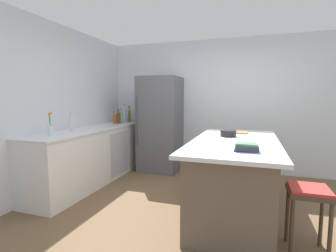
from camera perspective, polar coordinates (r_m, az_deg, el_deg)
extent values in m
plane|color=brown|center=(3.25, 8.40, -20.13)|extent=(7.20, 7.20, 0.00)
cube|color=silver|center=(5.15, 13.10, 4.50)|extent=(6.00, 0.10, 2.60)
cube|color=silver|center=(4.12, -27.15, 3.58)|extent=(0.10, 6.00, 2.60)
cube|color=silver|center=(4.57, -16.51, -6.49)|extent=(0.62, 2.67, 0.91)
cube|color=silver|center=(4.49, -16.69, -0.63)|extent=(0.65, 2.70, 0.03)
cube|color=#B2B5BA|center=(4.68, -10.97, -6.04)|extent=(0.01, 0.60, 0.76)
cube|color=brown|center=(3.34, 14.75, -11.32)|extent=(0.86, 1.96, 0.89)
cube|color=silver|center=(3.23, 14.98, -3.43)|extent=(1.02, 2.16, 0.04)
cube|color=#56565B|center=(5.04, -1.73, 0.44)|extent=(0.76, 0.74, 1.86)
cylinder|color=#4C4C51|center=(4.81, -7.16, 1.22)|extent=(0.02, 0.02, 0.93)
cylinder|color=#473828|center=(2.68, 26.20, -20.17)|extent=(0.04, 0.04, 0.56)
cylinder|color=#473828|center=(2.73, 32.84, -19.96)|extent=(0.04, 0.04, 0.56)
cylinder|color=#473828|center=(2.95, 25.40, -17.61)|extent=(0.04, 0.04, 0.56)
cylinder|color=#473828|center=(3.00, 31.38, -17.51)|extent=(0.04, 0.04, 0.56)
cube|color=#473828|center=(2.72, 29.30, -13.01)|extent=(0.36, 0.36, 0.04)
cube|color=#B2332D|center=(2.71, 29.34, -12.31)|extent=(0.34, 0.34, 0.03)
cylinder|color=silver|center=(4.15, -21.18, -0.99)|extent=(0.05, 0.05, 0.02)
cylinder|color=silver|center=(4.14, -21.26, 1.07)|extent=(0.02, 0.02, 0.28)
cylinder|color=silver|center=(4.09, -20.68, 2.72)|extent=(0.14, 0.02, 0.02)
cylinder|color=silver|center=(3.79, -25.09, -0.95)|extent=(0.08, 0.08, 0.13)
cylinder|color=#4C7F3D|center=(3.79, -25.25, 0.65)|extent=(0.01, 0.03, 0.24)
sphere|color=orange|center=(3.79, -25.33, 2.44)|extent=(0.04, 0.04, 0.04)
cylinder|color=#4C7F3D|center=(3.78, -25.20, 0.69)|extent=(0.01, 0.02, 0.25)
sphere|color=orange|center=(3.77, -25.29, 2.54)|extent=(0.04, 0.04, 0.04)
cylinder|color=#4C7F3D|center=(3.77, -24.99, 0.74)|extent=(0.01, 0.05, 0.25)
sphere|color=orange|center=(3.77, -25.08, 2.65)|extent=(0.04, 0.04, 0.04)
cylinder|color=olive|center=(5.50, -8.76, 2.22)|extent=(0.06, 0.06, 0.25)
cylinder|color=olive|center=(5.50, -8.79, 3.92)|extent=(0.03, 0.03, 0.08)
cylinder|color=black|center=(5.49, -8.80, 4.41)|extent=(0.03, 0.03, 0.01)
cylinder|color=#5B3319|center=(5.46, -9.90, 1.97)|extent=(0.06, 0.06, 0.21)
cylinder|color=#5B3319|center=(5.45, -9.93, 3.40)|extent=(0.03, 0.03, 0.06)
cylinder|color=black|center=(5.45, -9.94, 3.80)|extent=(0.03, 0.03, 0.01)
cylinder|color=silver|center=(5.35, -9.88, 2.25)|extent=(0.08, 0.08, 0.28)
cylinder|color=silver|center=(5.34, -9.92, 4.23)|extent=(0.03, 0.03, 0.09)
cylinder|color=black|center=(5.34, -9.93, 4.79)|extent=(0.03, 0.03, 0.01)
cylinder|color=#8CB79E|center=(5.26, -10.57, 1.83)|extent=(0.07, 0.07, 0.21)
cylinder|color=#8CB79E|center=(5.25, -10.61, 3.38)|extent=(0.03, 0.03, 0.07)
cylinder|color=black|center=(5.25, -10.61, 3.83)|extent=(0.03, 0.03, 0.01)
cylinder|color=brown|center=(5.20, -11.17, 1.74)|extent=(0.08, 0.08, 0.21)
cylinder|color=brown|center=(5.19, -11.20, 3.26)|extent=(0.04, 0.04, 0.07)
cylinder|color=black|center=(5.19, -11.21, 3.69)|extent=(0.04, 0.04, 0.01)
cylinder|color=#994C23|center=(5.13, -12.05, 1.51)|extent=(0.06, 0.06, 0.18)
cylinder|color=#994C23|center=(5.12, -12.08, 2.83)|extent=(0.03, 0.03, 0.06)
cylinder|color=black|center=(5.12, -12.09, 3.20)|extent=(0.03, 0.03, 0.01)
cube|color=#334770|center=(2.59, 17.36, -5.20)|extent=(0.23, 0.16, 0.02)
cube|color=#2D2D33|center=(2.58, 17.38, -4.59)|extent=(0.23, 0.19, 0.03)
cube|color=#4C7F60|center=(2.58, 17.40, -3.95)|extent=(0.20, 0.16, 0.02)
cylinder|color=black|center=(3.50, 13.50, -1.64)|extent=(0.21, 0.21, 0.08)
cube|color=#9E7042|center=(3.91, 15.02, -1.35)|extent=(0.37, 0.25, 0.02)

